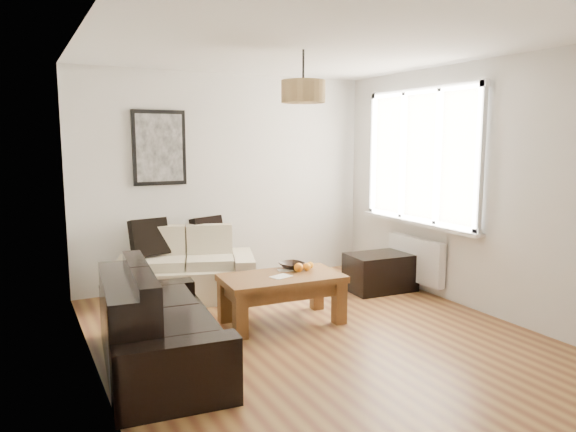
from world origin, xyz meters
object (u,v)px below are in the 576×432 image
loveseat_cream (186,265)px  sofa_leather (160,321)px  coffee_table (282,299)px  ottoman (380,272)px

loveseat_cream → sofa_leather: 1.89m
sofa_leather → coffee_table: 1.41m
sofa_leather → coffee_table: sofa_leather is taller
sofa_leather → ottoman: 3.04m
loveseat_cream → coffee_table: bearing=-46.6°
sofa_leather → ottoman: size_ratio=2.22×
loveseat_cream → coffee_table: (0.58, -1.26, -0.14)m
ottoman → sofa_leather: bearing=-161.7°
loveseat_cream → ottoman: bearing=-1.6°
sofa_leather → loveseat_cream: bearing=-17.4°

